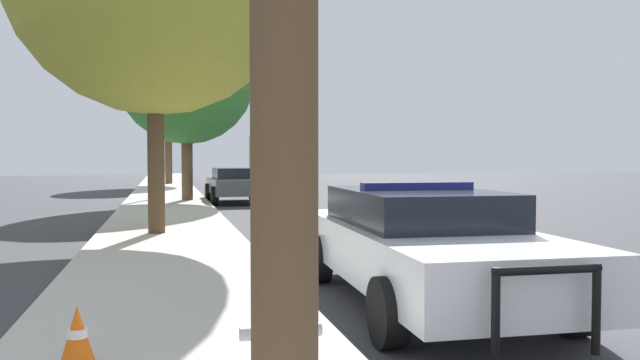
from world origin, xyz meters
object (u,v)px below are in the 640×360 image
at_px(tree_sidewalk_mid, 186,76).
at_px(traffic_light, 193,114).
at_px(fire_hydrant, 281,327).
at_px(tree_sidewalk_far, 168,92).
at_px(car_background_midblock, 235,184).
at_px(traffic_cone, 77,336).
at_px(car_background_oncoming, 290,173).
at_px(police_car, 423,242).
at_px(box_truck, 270,157).

bearing_deg(tree_sidewalk_mid, traffic_light, 76.50).
relative_size(fire_hydrant, tree_sidewalk_far, 0.11).
relative_size(fire_hydrant, traffic_light, 0.19).
bearing_deg(fire_hydrant, car_background_midblock, 84.64).
distance_m(car_background_midblock, traffic_cone, 18.88).
height_order(fire_hydrant, traffic_light, traffic_light).
bearing_deg(traffic_light, car_background_midblock, -42.64).
bearing_deg(car_background_oncoming, tree_sidewalk_mid, 66.31).
height_order(traffic_light, car_background_midblock, traffic_light).
distance_m(fire_hydrant, car_background_oncoming, 32.92).
relative_size(police_car, box_truck, 0.67).
bearing_deg(tree_sidewalk_mid, tree_sidewalk_far, 92.21).
xyz_separation_m(traffic_light, tree_sidewalk_mid, (-0.28, -1.17, 1.35)).
relative_size(car_background_midblock, box_truck, 0.52).
bearing_deg(tree_sidewalk_mid, box_truck, 72.06).
distance_m(fire_hydrant, traffic_light, 21.08).
bearing_deg(traffic_light, fire_hydrant, -90.96).
distance_m(car_background_midblock, tree_sidewalk_mid, 4.42).
height_order(traffic_light, traffic_cone, traffic_light).
bearing_deg(traffic_light, tree_sidewalk_far, 93.57).
relative_size(police_car, fire_hydrant, 5.88).
height_order(car_background_midblock, tree_sidewalk_far, tree_sidewalk_far).
distance_m(fire_hydrant, box_truck, 40.24).
bearing_deg(traffic_cone, tree_sidewalk_mid, 85.45).
height_order(fire_hydrant, car_background_midblock, car_background_midblock).
bearing_deg(box_truck, fire_hydrant, 82.70).
height_order(car_background_midblock, traffic_cone, car_background_midblock).
bearing_deg(car_background_midblock, traffic_cone, -101.00).
distance_m(tree_sidewalk_mid, tree_sidewalk_far, 14.87).
xyz_separation_m(fire_hydrant, tree_sidewalk_mid, (0.07, 19.72, 4.18)).
height_order(fire_hydrant, tree_sidewalk_far, tree_sidewalk_far).
height_order(traffic_light, tree_sidewalk_mid, tree_sidewalk_mid).
bearing_deg(tree_sidewalk_far, car_background_midblock, -81.18).
relative_size(tree_sidewalk_mid, tree_sidewalk_far, 0.89).
distance_m(tree_sidewalk_mid, traffic_cone, 19.36).
distance_m(fire_hydrant, traffic_cone, 1.72).
xyz_separation_m(tree_sidewalk_far, traffic_cone, (-0.92, -33.62, -5.29)).
height_order(traffic_light, box_truck, traffic_light).
bearing_deg(police_car, tree_sidewalk_mid, -80.62).
bearing_deg(traffic_cone, traffic_light, 84.91).
distance_m(box_truck, traffic_cone, 39.59).
distance_m(traffic_light, box_truck, 19.86).
distance_m(tree_sidewalk_far, traffic_cone, 34.05).
bearing_deg(car_background_oncoming, fire_hydrant, 82.09).
bearing_deg(car_background_midblock, traffic_light, 136.29).
xyz_separation_m(car_background_midblock, car_background_oncoming, (4.69, 12.74, 0.03)).
height_order(car_background_oncoming, traffic_cone, car_background_oncoming).
height_order(police_car, car_background_midblock, police_car).
xyz_separation_m(fire_hydrant, tree_sidewalk_far, (-0.50, 34.55, 5.06)).
bearing_deg(tree_sidewalk_mid, traffic_cone, -94.55).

